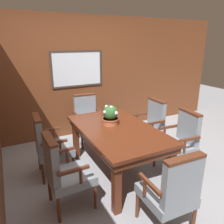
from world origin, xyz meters
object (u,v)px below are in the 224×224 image
chair_left_near (64,171)px  potted_plant (110,115)px  chair_right_far (150,124)px  chair_left_far (49,144)px  chair_head_far (87,118)px  dining_table (117,134)px  chair_right_near (180,140)px  chair_head_near (172,191)px

chair_left_near → potted_plant: bearing=-60.0°
chair_right_far → chair_left_far: same height
chair_left_near → chair_head_far: bearing=-30.9°
potted_plant → chair_left_far: bearing=165.3°
dining_table → chair_head_far: size_ratio=1.78×
chair_left_far → chair_left_near: same height
chair_right_near → potted_plant: size_ratio=3.12×
chair_right_near → chair_left_far: bearing=-107.3°
dining_table → chair_left_far: bearing=156.3°
chair_head_far → chair_left_far: bearing=-134.0°
dining_table → chair_right_far: bearing=23.3°
dining_table → potted_plant: 0.29m
chair_left_far → chair_right_near: bearing=-110.1°
dining_table → chair_left_near: (-0.90, -0.38, -0.14)m
chair_right_near → potted_plant: bearing=-114.3°
chair_right_far → chair_left_near: size_ratio=1.00×
dining_table → potted_plant: (-0.02, 0.17, 0.24)m
chair_left_far → potted_plant: potted_plant is taller
dining_table → chair_head_near: 1.23m
chair_head_near → chair_left_far: bearing=-59.0°
chair_left_far → chair_head_near: bearing=-148.6°
chair_head_far → potted_plant: 1.14m
dining_table → chair_right_near: bearing=-22.0°
chair_right_far → chair_head_far: (-0.88, 0.86, 0.00)m
dining_table → potted_plant: size_ratio=5.55×
chair_right_far → chair_head_far: size_ratio=1.00×
chair_right_far → potted_plant: 1.00m
chair_head_near → chair_left_far: size_ratio=1.00×
chair_head_near → chair_head_far: size_ratio=1.00×
chair_right_near → chair_head_near: bearing=-41.8°
chair_head_far → chair_right_far: bearing=-41.1°
chair_head_near → potted_plant: 1.44m
chair_head_near → potted_plant: (0.00, 1.39, 0.38)m
potted_plant → chair_head_far: bearing=88.6°
dining_table → chair_right_far: 0.97m
chair_right_far → potted_plant: bearing=-74.9°
chair_right_far → potted_plant: (-0.90, -0.22, 0.38)m
dining_table → chair_head_near: chair_head_near is taller
dining_table → chair_right_far: size_ratio=1.78×
dining_table → chair_left_far: size_ratio=1.78×
chair_left_far → chair_right_near: 1.97m
chair_right_far → chair_head_far: 1.23m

